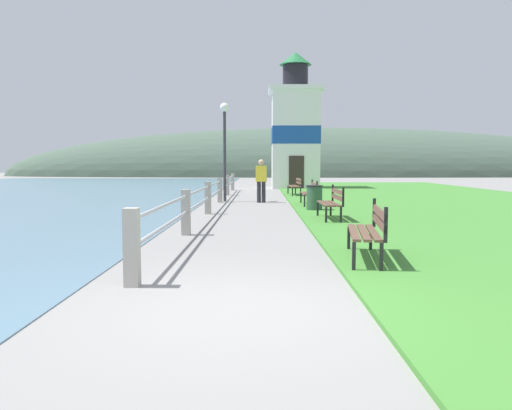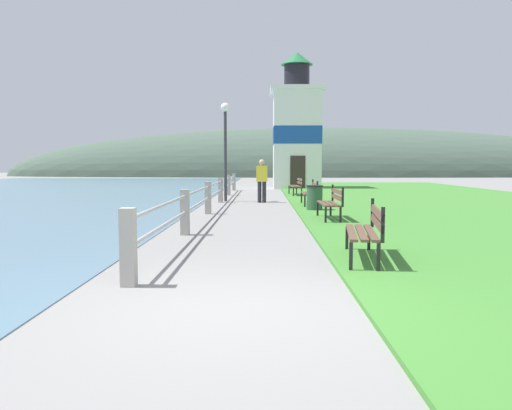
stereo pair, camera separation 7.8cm
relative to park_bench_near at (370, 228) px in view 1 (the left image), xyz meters
name	(u,v)px [view 1 (the left image)]	position (x,y,z in m)	size (l,w,h in m)	color
ground_plane	(233,310)	(-1.97, -2.52, -0.54)	(160.00, 160.00, 0.00)	gray
grass_verge	(448,203)	(5.44, 11.28, -0.51)	(12.00, 41.41, 0.06)	#428433
seawall_railing	(215,191)	(-3.28, 9.71, 0.03)	(0.18, 22.64, 0.98)	#A8A399
park_bench_near	(370,228)	(0.00, 0.00, 0.00)	(0.70, 1.82, 0.94)	brown
park_bench_midway	(332,201)	(0.23, 5.61, 0.00)	(0.49, 1.74, 0.94)	brown
park_bench_far	(310,191)	(0.11, 10.20, 0.00)	(0.50, 1.86, 0.94)	brown
park_bench_by_lighthouse	(296,185)	(0.00, 15.95, 0.00)	(0.57, 2.01, 0.94)	brown
lighthouse	(295,131)	(0.47, 23.63, 3.01)	(3.28, 3.28, 8.36)	white
person_strolling	(261,179)	(-1.65, 11.95, 0.38)	(0.44, 0.27, 1.70)	#28282D
trash_bin	(314,198)	(0.05, 8.29, -0.11)	(0.54, 0.54, 0.84)	#2D5138
lamp_post	(225,134)	(-3.13, 12.57, 2.20)	(0.36, 0.36, 3.96)	#333338
distant_hillside	(322,176)	(6.03, 55.08, -0.54)	(80.00, 16.00, 12.00)	#475B4C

